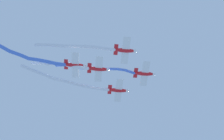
# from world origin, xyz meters

# --- Properties ---
(airplane_lead) EXTENTS (8.05, 6.22, 2.01)m
(airplane_lead) POSITION_xyz_m (-2.52, 9.66, 66.44)
(airplane_lead) COLOR red
(smoke_trail_lead) EXTENTS (10.50, 19.99, 5.07)m
(smoke_trail_lead) POSITION_xyz_m (-8.19, -2.72, 68.48)
(smoke_trail_lead) COLOR #4C75DB
(airplane_left_wing) EXTENTS (8.07, 6.22, 2.01)m
(airplane_left_wing) POSITION_xyz_m (-10.40, 5.71, 66.04)
(airplane_left_wing) COLOR red
(smoke_trail_left_wing) EXTENTS (3.81, 24.49, 1.41)m
(smoke_trail_left_wing) POSITION_xyz_m (-13.44, -8.72, 65.80)
(smoke_trail_left_wing) COLOR white
(airplane_right_wing) EXTENTS (8.06, 6.22, 2.01)m
(airplane_right_wing) POSITION_xyz_m (1.42, 1.78, 66.74)
(airplane_right_wing) COLOR red
(smoke_trail_right_wing) EXTENTS (9.91, 19.34, 3.63)m
(smoke_trail_right_wing) POSITION_xyz_m (-4.03, -10.20, 68.22)
(smoke_trail_right_wing) COLOR white
(airplane_slot) EXTENTS (8.07, 6.22, 2.01)m
(airplane_slot) POSITION_xyz_m (-6.46, -2.17, 66.24)
(airplane_slot) COLOR red
(smoke_trail_slot) EXTENTS (8.09, 14.56, 4.31)m
(smoke_trail_slot) POSITION_xyz_m (-10.68, -11.91, 67.58)
(smoke_trail_slot) COLOR white
(airplane_trail) EXTENTS (8.05, 6.22, 2.01)m
(airplane_trail) POSITION_xyz_m (-8.42, -8.08, 66.84)
(airplane_trail) COLOR red
(smoke_trail_trail) EXTENTS (3.91, 20.06, 2.67)m
(smoke_trail_trail) POSITION_xyz_m (-11.49, -20.17, 67.34)
(smoke_trail_trail) COLOR #4C75DB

